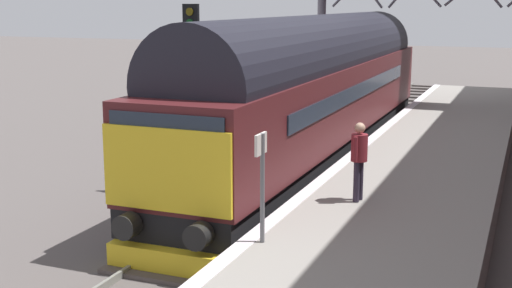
{
  "coord_description": "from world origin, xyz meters",
  "views": [
    {
      "loc": [
        6.1,
        -12.93,
        5.04
      ],
      "look_at": [
        0.2,
        1.63,
        1.78
      ],
      "focal_mm": 47.91,
      "sensor_mm": 36.0,
      "label": 1
    }
  ],
  "objects_px": {
    "diesel_locomotive": "(316,88)",
    "waiting_passenger": "(359,154)",
    "signal_post_mid": "(193,72)",
    "platform_number_sign": "(262,170)"
  },
  "relations": [
    {
      "from": "diesel_locomotive",
      "to": "waiting_passenger",
      "type": "relative_size",
      "value": 11.57
    },
    {
      "from": "diesel_locomotive",
      "to": "waiting_passenger",
      "type": "bearing_deg",
      "value": -65.68
    },
    {
      "from": "diesel_locomotive",
      "to": "signal_post_mid",
      "type": "xyz_separation_m",
      "value": [
        -2.16,
        -3.98,
        0.77
      ]
    },
    {
      "from": "diesel_locomotive",
      "to": "signal_post_mid",
      "type": "distance_m",
      "value": 4.59
    },
    {
      "from": "diesel_locomotive",
      "to": "waiting_passenger",
      "type": "distance_m",
      "value": 7.15
    },
    {
      "from": "waiting_passenger",
      "to": "signal_post_mid",
      "type": "bearing_deg",
      "value": 71.65
    },
    {
      "from": "waiting_passenger",
      "to": "platform_number_sign",
      "type": "bearing_deg",
      "value": 170.98
    },
    {
      "from": "diesel_locomotive",
      "to": "platform_number_sign",
      "type": "relative_size",
      "value": 10.04
    },
    {
      "from": "platform_number_sign",
      "to": "signal_post_mid",
      "type": "bearing_deg",
      "value": 126.69
    },
    {
      "from": "signal_post_mid",
      "to": "platform_number_sign",
      "type": "height_order",
      "value": "signal_post_mid"
    }
  ]
}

